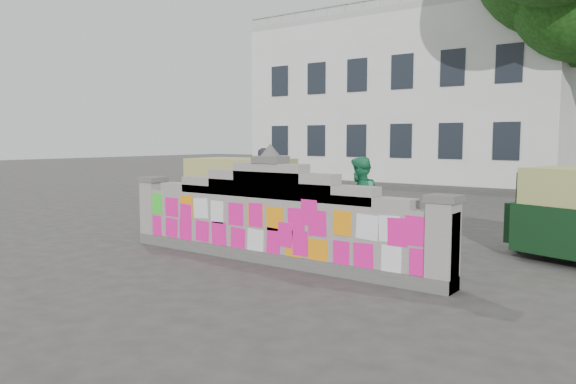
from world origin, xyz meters
name	(u,v)px	position (x,y,z in m)	size (l,w,h in m)	color
ground	(271,262)	(0.00, 0.00, 0.00)	(100.00, 100.00, 0.00)	#383533
parapet_wall	(270,218)	(0.00, -0.01, 0.75)	(6.48, 0.44, 2.01)	#4C4C49
building	(422,104)	(-7.00, 21.98, 4.01)	(16.00, 10.00, 8.90)	silver
cyclist_bike	(267,216)	(-1.44, 1.67, 0.49)	(0.65, 1.85, 0.97)	black
cyclist_rider	(267,200)	(-1.44, 1.67, 0.82)	(0.60, 0.39, 1.65)	black
pedestrian	(360,202)	(0.50, 2.13, 0.87)	(0.85, 0.66, 1.75)	#268B59
rickshaw_left	(244,192)	(-2.73, 2.40, 0.85)	(3.02, 1.63, 1.64)	#10321E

